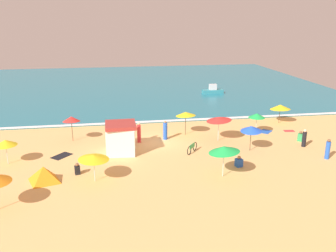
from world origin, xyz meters
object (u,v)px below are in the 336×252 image
at_px(beach_umbrella_8, 280,107).
at_px(beachgoer_5, 239,162).
at_px(beachgoer_4, 304,138).
at_px(beach_umbrella_9, 94,157).
at_px(beach_umbrella_7, 5,143).
at_px(beachgoer_7, 328,150).
at_px(beach_umbrella_3, 71,119).
at_px(beachgoer_3, 165,131).
at_px(beachgoer_0, 77,169).
at_px(small_boat_0, 213,90).
at_px(beachgoer_2, 122,137).
at_px(beachgoer_6, 139,133).
at_px(parked_bicycle, 192,148).
at_px(beachgoer_8, 300,137).
at_px(beach_umbrella_2, 219,119).
at_px(beach_tent, 44,174).
at_px(beach_umbrella_0, 251,129).
at_px(beach_umbrella_4, 257,116).
at_px(beach_umbrella_6, 186,114).
at_px(beach_umbrella_1, 224,149).
at_px(lifeguard_cabana, 121,138).

relative_size(beach_umbrella_8, beachgoer_5, 3.31).
bearing_deg(beachgoer_4, beach_umbrella_9, -167.31).
bearing_deg(beach_umbrella_7, beachgoer_7, -7.13).
distance_m(beach_umbrella_3, beachgoer_5, 15.03).
bearing_deg(beachgoer_3, beachgoer_0, -138.76).
relative_size(beach_umbrella_8, small_boat_0, 0.93).
distance_m(beachgoer_2, beachgoer_6, 1.64).
xyz_separation_m(parked_bicycle, beachgoer_8, (10.18, 1.14, 0.01)).
bearing_deg(beachgoer_7, beachgoer_2, 156.42).
bearing_deg(beach_umbrella_2, beach_umbrella_9, -148.35).
height_order(beach_tent, beachgoer_7, beachgoer_7).
xyz_separation_m(beach_umbrella_0, beachgoer_2, (-10.35, 4.12, -1.57)).
xyz_separation_m(beach_umbrella_4, beach_umbrella_6, (-6.71, 0.75, 0.26)).
bearing_deg(beach_umbrella_4, beach_umbrella_7, -169.58).
xyz_separation_m(beach_umbrella_4, beachgoer_5, (-4.38, -7.31, -1.40)).
xyz_separation_m(beach_umbrella_1, beachgoer_0, (-10.02, 2.05, -1.65)).
xyz_separation_m(beach_umbrella_1, parked_bicycle, (-1.06, 4.88, -1.64)).
distance_m(beach_tent, beachgoer_7, 21.20).
height_order(beach_umbrella_4, beachgoer_0, beach_umbrella_4).
distance_m(beachgoer_7, beachgoer_8, 4.26).
bearing_deg(beach_umbrella_1, beach_umbrella_4, 55.27).
height_order(beach_umbrella_9, beachgoer_2, beach_umbrella_9).
distance_m(parked_bicycle, beachgoer_3, 3.97).
relative_size(beach_umbrella_7, parked_bicycle, 1.57).
distance_m(beach_umbrella_2, beach_umbrella_6, 3.37).
distance_m(beachgoer_0, small_boat_0, 30.30).
distance_m(beach_umbrella_0, parked_bicycle, 5.09).
bearing_deg(beach_umbrella_6, beach_umbrella_9, -132.75).
xyz_separation_m(beach_umbrella_8, beachgoer_3, (-12.59, -3.23, -0.90)).
relative_size(lifeguard_cabana, beach_umbrella_8, 0.90).
distance_m(beach_umbrella_0, beachgoer_5, 3.98).
relative_size(beach_umbrella_6, beachgoer_0, 3.13).
bearing_deg(beachgoer_7, beach_umbrella_8, 85.26).
height_order(beach_umbrella_6, beach_umbrella_9, beach_umbrella_6).
bearing_deg(beachgoer_5, beach_umbrella_3, 148.03).
bearing_deg(beach_umbrella_6, beachgoer_6, -161.78).
bearing_deg(beach_umbrella_0, beachgoer_0, -170.02).
bearing_deg(beach_tent, beachgoer_3, 37.57).
bearing_deg(beachgoer_5, small_boat_0, 77.95).
xyz_separation_m(beachgoer_0, beachgoer_5, (11.72, -0.59, -0.02)).
bearing_deg(beach_umbrella_8, lifeguard_cabana, -160.48).
bearing_deg(beachgoer_4, beach_umbrella_3, 166.48).
relative_size(parked_bicycle, beachgoer_5, 1.73).
distance_m(beach_umbrella_3, beach_umbrella_4, 17.06).
xyz_separation_m(lifeguard_cabana, beachgoer_3, (4.06, 2.68, -0.46)).
xyz_separation_m(beachgoer_2, beachgoer_5, (8.27, -7.14, 0.01)).
xyz_separation_m(beach_umbrella_7, small_boat_0, (22.51, 22.18, -1.16)).
distance_m(beach_umbrella_7, beach_umbrella_9, 7.77).
xyz_separation_m(beach_umbrella_2, beach_umbrella_3, (-12.86, 2.08, 0.01)).
xyz_separation_m(beach_umbrella_2, beach_umbrella_8, (7.98, 4.39, -0.32)).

